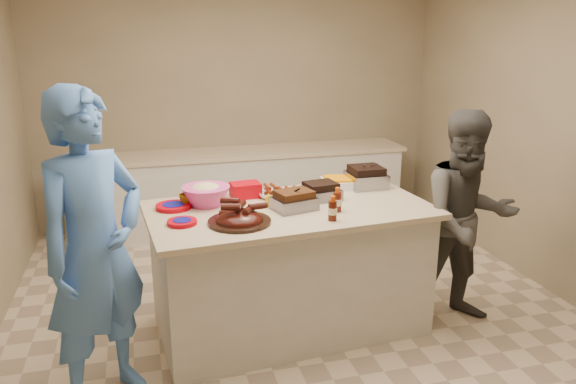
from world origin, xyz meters
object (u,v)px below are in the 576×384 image
object	(u,v)px
bbq_bottle_a	(337,211)
bbq_bottle_b	(332,220)
island	(290,325)
guest_gray	(457,318)
coleslaw_bowl	(206,205)
plastic_cup	(186,206)
rib_platter	(240,223)
roasting_pan	(366,187)
mustard_bottle	(269,207)

from	to	relation	value
bbq_bottle_a	bbq_bottle_b	distance (m)	0.20
island	bbq_bottle_a	world-z (taller)	bbq_bottle_a
bbq_bottle_a	guest_gray	bearing A→B (deg)	-2.81
coleslaw_bowl	plastic_cup	bearing A→B (deg)	174.57
rib_platter	roasting_pan	distance (m)	1.30
coleslaw_bowl	bbq_bottle_b	xyz separation A→B (m)	(0.78, -0.56, 0.00)
mustard_bottle	island	bearing A→B (deg)	-18.51
rib_platter	plastic_cup	distance (m)	0.56
rib_platter	plastic_cup	xyz separation A→B (m)	(-0.31, 0.46, 0.00)
roasting_pan	mustard_bottle	size ratio (longest dim) A/B	2.73
bbq_bottle_b	coleslaw_bowl	bearing A→B (deg)	144.47
bbq_bottle_a	mustard_bottle	xyz separation A→B (m)	(-0.44, 0.23, 0.00)
bbq_bottle_a	island	bearing A→B (deg)	148.65
island	rib_platter	world-z (taller)	rib_platter
mustard_bottle	bbq_bottle_a	bearing A→B (deg)	-27.43
rib_platter	coleslaw_bowl	xyz separation A→B (m)	(-0.16, 0.45, 0.00)
island	plastic_cup	world-z (taller)	plastic_cup
roasting_pan	coleslaw_bowl	distance (m)	1.33
coleslaw_bowl	mustard_bottle	bearing A→B (deg)	-19.75
roasting_pan	bbq_bottle_a	xyz separation A→B (m)	(-0.44, -0.54, 0.00)
bbq_bottle_b	plastic_cup	size ratio (longest dim) A/B	1.76
island	mustard_bottle	bearing A→B (deg)	156.51
rib_platter	guest_gray	world-z (taller)	rib_platter
rib_platter	coleslaw_bowl	size ratio (longest dim) A/B	1.20
coleslaw_bowl	bbq_bottle_a	world-z (taller)	coleslaw_bowl
guest_gray	coleslaw_bowl	bearing A→B (deg)	171.63
mustard_bottle	guest_gray	distance (m)	1.77
island	bbq_bottle_a	xyz separation A→B (m)	(0.30, -0.18, 0.96)
mustard_bottle	guest_gray	world-z (taller)	mustard_bottle
bbq_bottle_b	mustard_bottle	size ratio (longest dim) A/B	1.62
island	rib_platter	xyz separation A→B (m)	(-0.41, -0.25, 0.96)
roasting_pan	island	bearing A→B (deg)	-154.45
rib_platter	mustard_bottle	xyz separation A→B (m)	(0.27, 0.30, 0.00)
roasting_pan	bbq_bottle_b	size ratio (longest dim) A/B	1.69
bbq_bottle_a	bbq_bottle_b	xyz separation A→B (m)	(-0.10, -0.17, 0.00)
roasting_pan	bbq_bottle_b	distance (m)	0.89
roasting_pan	coleslaw_bowl	xyz separation A→B (m)	(-1.32, -0.16, 0.00)
bbq_bottle_b	guest_gray	distance (m)	1.47
bbq_bottle_a	guest_gray	distance (m)	1.40
rib_platter	bbq_bottle_a	size ratio (longest dim) A/B	2.40
coleslaw_bowl	plastic_cup	world-z (taller)	coleslaw_bowl
coleslaw_bowl	bbq_bottle_a	bearing A→B (deg)	-23.75
coleslaw_bowl	island	bearing A→B (deg)	-19.44
coleslaw_bowl	bbq_bottle_b	size ratio (longest dim) A/B	2.04
island	guest_gray	size ratio (longest dim) A/B	1.23
mustard_bottle	plastic_cup	world-z (taller)	mustard_bottle
bbq_bottle_a	bbq_bottle_b	world-z (taller)	bbq_bottle_a
bbq_bottle_a	mustard_bottle	size ratio (longest dim) A/B	1.65
coleslaw_bowl	bbq_bottle_b	world-z (taller)	coleslaw_bowl
island	plastic_cup	size ratio (longest dim) A/B	20.78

